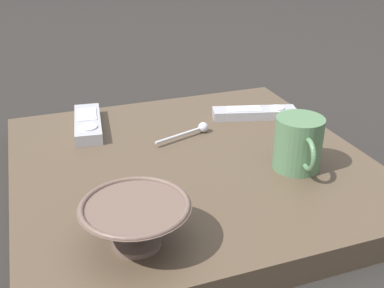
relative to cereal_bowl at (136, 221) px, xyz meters
The scene contains 7 objects.
ground_plane 0.28m from the cereal_bowl, 36.11° to the right, with size 6.00×6.00×0.00m, color black.
table 0.28m from the cereal_bowl, 36.11° to the right, with size 0.65×0.66×0.05m.
cereal_bowl is the anchor object (origin of this frame).
coffee_mug 0.35m from the cereal_bowl, 70.36° to the right, with size 0.12×0.09×0.10m.
teaspoon 0.38m from the cereal_bowl, 33.23° to the right, with size 0.05×0.13×0.02m.
tv_remote_near 0.51m from the cereal_bowl, 45.52° to the right, with size 0.10×0.20×0.02m.
tv_remote_far 0.42m from the cereal_bowl, ahead, with size 0.18×0.08×0.03m.
Camera 1 is at (-0.74, 0.26, 0.47)m, focal length 43.52 mm.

